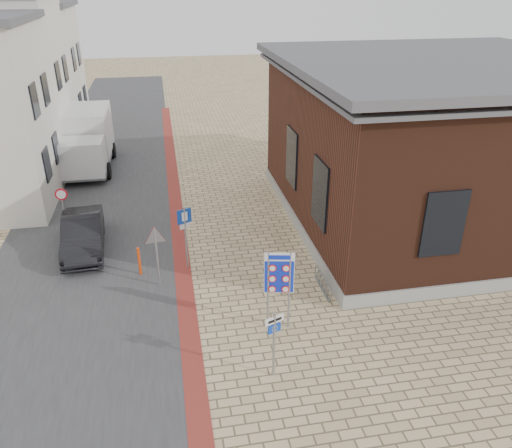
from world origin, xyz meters
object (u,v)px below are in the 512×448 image
object	(u,v)px
sedan	(83,234)
box_truck	(86,140)
essen_sign	(274,336)
bollard	(139,261)
border_sign	(279,275)
parking_sign	(185,227)

from	to	relation	value
sedan	box_truck	size ratio (longest dim) A/B	0.70
essen_sign	sedan	bearing A→B (deg)	104.53
essen_sign	bollard	size ratio (longest dim) A/B	1.87
border_sign	bollard	distance (m)	5.83
parking_sign	bollard	size ratio (longest dim) A/B	2.23
sedan	parking_sign	xyz separation A→B (m)	(3.88, -2.13, 0.97)
parking_sign	bollard	world-z (taller)	parking_sign
sedan	bollard	size ratio (longest dim) A/B	3.83
box_truck	parking_sign	world-z (taller)	box_truck
box_truck	essen_sign	xyz separation A→B (m)	(6.61, -17.86, -0.30)
border_sign	essen_sign	size ratio (longest dim) A/B	1.27
sedan	essen_sign	world-z (taller)	essen_sign
border_sign	parking_sign	distance (m)	4.72
border_sign	parking_sign	world-z (taller)	border_sign
parking_sign	border_sign	bearing A→B (deg)	-82.47
essen_sign	parking_sign	world-z (taller)	parking_sign
box_truck	essen_sign	distance (m)	19.05
box_truck	bollard	bearing A→B (deg)	-75.65
box_truck	border_sign	size ratio (longest dim) A/B	2.32
box_truck	essen_sign	world-z (taller)	box_truck
box_truck	essen_sign	bearing A→B (deg)	-69.34
essen_sign	parking_sign	bearing A→B (deg)	86.73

